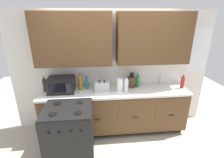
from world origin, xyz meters
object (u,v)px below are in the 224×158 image
(microwave, at_px, (61,85))
(paper_towel_roll, at_px, (120,85))
(bottle_dark, at_px, (45,84))
(bottle_clear, at_px, (126,84))
(bottle_amber, at_px, (80,82))
(bottle_green, at_px, (138,81))
(toaster, at_px, (102,86))
(bottle_red, at_px, (183,82))
(bottle_teal, at_px, (87,83))
(stove_range, at_px, (70,133))
(knife_block, at_px, (131,82))

(microwave, distance_m, paper_towel_roll, 1.11)
(bottle_dark, relative_size, bottle_clear, 0.95)
(microwave, bearing_deg, bottle_dark, 170.69)
(bottle_amber, height_order, bottle_green, bottle_amber)
(microwave, xyz_separation_m, toaster, (0.77, -0.03, -0.04))
(paper_towel_roll, distance_m, bottle_dark, 1.43)
(toaster, height_order, bottle_amber, bottle_amber)
(bottle_amber, bearing_deg, bottle_red, -3.10)
(toaster, xyz_separation_m, bottle_teal, (-0.29, 0.13, 0.03))
(bottle_red, bearing_deg, bottle_dark, 177.67)
(bottle_dark, relative_size, bottle_green, 1.09)
(paper_towel_roll, distance_m, bottle_clear, 0.12)
(stove_range, relative_size, bottle_red, 3.46)
(bottle_green, bearing_deg, microwave, -176.45)
(knife_block, bearing_deg, bottle_amber, -178.11)
(stove_range, height_order, bottle_amber, bottle_amber)
(bottle_clear, relative_size, bottle_red, 1.12)
(bottle_green, xyz_separation_m, bottle_red, (0.88, -0.15, 0.00))
(bottle_amber, distance_m, bottle_green, 1.14)
(bottle_dark, xyz_separation_m, bottle_teal, (0.79, 0.05, -0.02))
(bottle_amber, xyz_separation_m, bottle_red, (2.02, -0.11, -0.02))
(toaster, xyz_separation_m, knife_block, (0.60, 0.12, 0.02))
(knife_block, relative_size, bottle_dark, 1.06)
(microwave, bearing_deg, bottle_clear, -6.19)
(bottle_teal, xyz_separation_m, bottle_clear, (0.74, -0.23, 0.02))
(bottle_dark, bearing_deg, microwave, -9.31)
(knife_block, bearing_deg, bottle_teal, 179.17)
(stove_range, bearing_deg, microwave, 106.40)
(toaster, relative_size, knife_block, 0.90)
(knife_block, xyz_separation_m, bottle_green, (0.13, 0.01, 0.02))
(microwave, relative_size, knife_block, 1.55)
(toaster, xyz_separation_m, bottle_red, (1.60, -0.02, 0.04))
(bottle_dark, distance_m, bottle_red, 2.69)
(bottle_amber, bearing_deg, bottle_teal, 20.59)
(stove_range, distance_m, microwave, 0.92)
(bottle_amber, xyz_separation_m, bottle_green, (1.14, 0.04, -0.02))
(microwave, distance_m, bottle_red, 2.37)
(paper_towel_roll, height_order, bottle_green, bottle_green)
(bottle_red, bearing_deg, knife_block, 171.92)
(bottle_dark, height_order, bottle_green, bottle_dark)
(bottle_dark, xyz_separation_m, bottle_red, (2.69, -0.11, -0.01))
(toaster, distance_m, bottle_amber, 0.43)
(stove_range, xyz_separation_m, bottle_teal, (0.27, 0.78, 0.57))
(knife_block, bearing_deg, bottle_clear, -123.82)
(knife_block, bearing_deg, toaster, -168.68)
(bottle_dark, distance_m, bottle_clear, 1.55)
(stove_range, relative_size, bottle_amber, 2.99)
(bottle_amber, relative_size, bottle_red, 1.16)
(bottle_clear, bearing_deg, paper_towel_roll, 165.50)
(microwave, bearing_deg, paper_towel_roll, -5.29)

